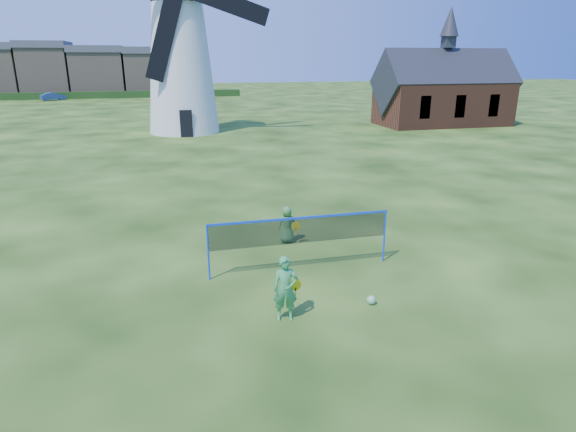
# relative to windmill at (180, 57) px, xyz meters

# --- Properties ---
(ground) EXTENTS (220.00, 220.00, 0.00)m
(ground) POSITION_rel_windmill_xyz_m (1.30, -27.93, -5.73)
(ground) COLOR black
(ground) RESTS_ON ground
(windmill) EXTENTS (13.16, 5.45, 17.09)m
(windmill) POSITION_rel_windmill_xyz_m (0.00, 0.00, 0.00)
(windmill) COLOR white
(windmill) RESTS_ON ground
(chapel) EXTENTS (11.55, 5.60, 9.76)m
(chapel) POSITION_rel_windmill_xyz_m (22.28, -0.91, -2.98)
(chapel) COLOR brown
(chapel) RESTS_ON ground
(badminton_net) EXTENTS (5.05, 0.05, 1.55)m
(badminton_net) POSITION_rel_windmill_xyz_m (1.77, -27.74, -4.59)
(badminton_net) COLOR blue
(badminton_net) RESTS_ON ground
(player_girl) EXTENTS (0.72, 0.46, 1.51)m
(player_girl) POSITION_rel_windmill_xyz_m (0.73, -30.23, -4.98)
(player_girl) COLOR #3C9752
(player_girl) RESTS_ON ground
(player_boy) EXTENTS (0.66, 0.44, 1.19)m
(player_boy) POSITION_rel_windmill_xyz_m (1.95, -25.60, -5.13)
(player_boy) COLOR #42843F
(player_boy) RESTS_ON ground
(play_ball) EXTENTS (0.22, 0.22, 0.22)m
(play_ball) POSITION_rel_windmill_xyz_m (2.88, -30.07, -5.62)
(play_ball) COLOR green
(play_ball) RESTS_ON ground
(hedge) EXTENTS (62.00, 0.80, 1.00)m
(hedge) POSITION_rel_windmill_xyz_m (-20.70, 38.07, -5.23)
(hedge) COLOR #193814
(hedge) RESTS_ON ground
(car_right) EXTENTS (3.48, 2.40, 1.09)m
(car_right) POSITION_rel_windmill_xyz_m (-16.45, 36.06, -5.19)
(car_right) COLOR navy
(car_right) RESTS_ON ground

